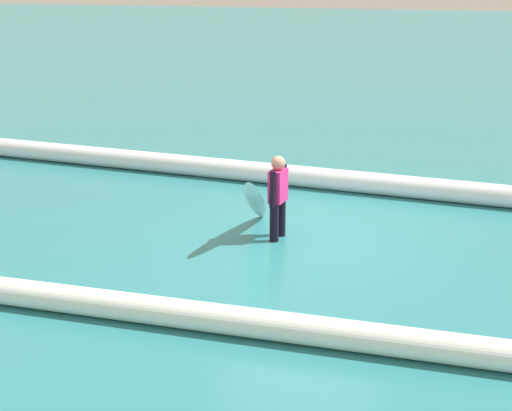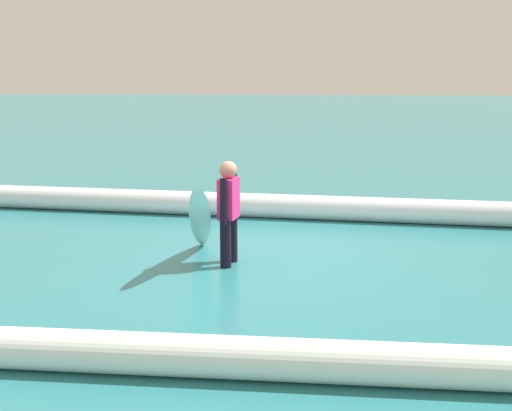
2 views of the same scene
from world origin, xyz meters
The scene contains 5 objects.
ground_plane centered at (0.00, 0.00, 0.00)m, with size 139.27×139.27×0.00m, color teal.
surfer centered at (0.39, 0.09, 0.73)m, with size 0.24×0.55×1.32m.
surfboard centered at (0.76, 0.04, 0.56)m, with size 0.60×1.87×1.15m.
wave_crest_foreground centered at (-1.16, -2.70, 0.20)m, with size 0.40×0.40×20.53m, color white.
wave_crest_midground centered at (1.68, 3.33, 0.17)m, with size 0.34×0.34×21.28m, color white.
Camera 1 is at (-2.41, 10.52, 4.00)m, focal length 51.81 mm.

